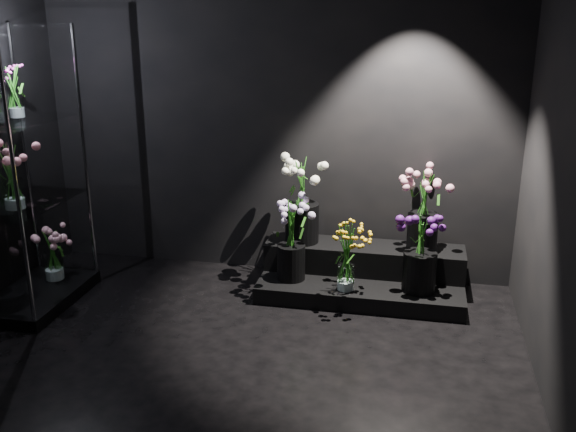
# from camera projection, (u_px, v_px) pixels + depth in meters

# --- Properties ---
(floor) EXTENTS (4.00, 4.00, 0.00)m
(floor) POSITION_uv_depth(u_px,v_px,m) (203.00, 393.00, 3.89)
(floor) COLOR black
(floor) RESTS_ON ground
(wall_back) EXTENTS (4.00, 0.00, 4.00)m
(wall_back) POSITION_uv_depth(u_px,v_px,m) (275.00, 112.00, 5.32)
(wall_back) COLOR black
(wall_back) RESTS_ON floor
(display_riser) EXTENTS (1.63, 0.72, 0.36)m
(display_riser) POSITION_uv_depth(u_px,v_px,m) (362.00, 273.00, 5.25)
(display_riser) COLOR black
(display_riser) RESTS_ON floor
(display_case) EXTENTS (0.58, 0.96, 2.11)m
(display_case) POSITION_uv_depth(u_px,v_px,m) (21.00, 173.00, 4.76)
(display_case) COLOR black
(display_case) RESTS_ON floor
(bouquet_orange_bells) EXTENTS (0.35, 0.35, 0.55)m
(bouquet_orange_bells) POSITION_uv_depth(u_px,v_px,m) (346.00, 256.00, 4.90)
(bouquet_orange_bells) COLOR white
(bouquet_orange_bells) RESTS_ON display_riser
(bouquet_lilac) EXTENTS (0.43, 0.43, 0.66)m
(bouquet_lilac) POSITION_uv_depth(u_px,v_px,m) (291.00, 233.00, 5.07)
(bouquet_lilac) COLOR black
(bouquet_lilac) RESTS_ON display_riser
(bouquet_purple) EXTENTS (0.32, 0.32, 0.62)m
(bouquet_purple) POSITION_uv_depth(u_px,v_px,m) (421.00, 250.00, 4.87)
(bouquet_purple) COLOR black
(bouquet_purple) RESTS_ON display_riser
(bouquet_cream_roses) EXTENTS (0.41, 0.41, 0.71)m
(bouquet_cream_roses) POSITION_uv_depth(u_px,v_px,m) (302.00, 195.00, 5.24)
(bouquet_cream_roses) COLOR black
(bouquet_cream_roses) RESTS_ON display_riser
(bouquet_pink_roses) EXTENTS (0.41, 0.41, 0.65)m
(bouquet_pink_roses) POSITION_uv_depth(u_px,v_px,m) (424.00, 205.00, 5.04)
(bouquet_pink_roses) COLOR black
(bouquet_pink_roses) RESTS_ON display_riser
(bouquet_case_pink) EXTENTS (0.35, 0.35, 0.46)m
(bouquet_case_pink) POSITION_uv_depth(u_px,v_px,m) (12.00, 177.00, 4.62)
(bouquet_case_pink) COLOR white
(bouquet_case_pink) RESTS_ON display_case
(bouquet_case_magenta) EXTENTS (0.24, 0.24, 0.38)m
(bouquet_case_magenta) POSITION_uv_depth(u_px,v_px,m) (14.00, 91.00, 4.69)
(bouquet_case_magenta) COLOR white
(bouquet_case_magenta) RESTS_ON display_case
(bouquet_case_base_pink) EXTENTS (0.38, 0.38, 0.43)m
(bouquet_case_base_pink) POSITION_uv_depth(u_px,v_px,m) (52.00, 253.00, 5.21)
(bouquet_case_base_pink) COLOR white
(bouquet_case_base_pink) RESTS_ON display_case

